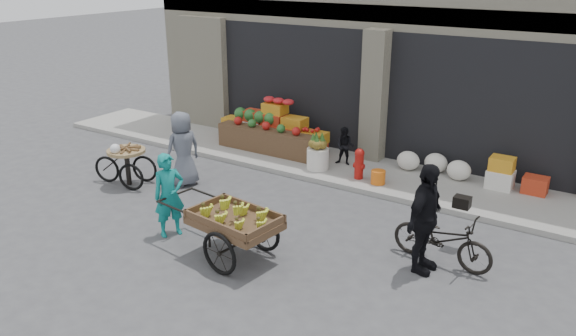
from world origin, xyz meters
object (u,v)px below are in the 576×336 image
Objects in this scene: seated_person at (345,146)px; tricycle_cart at (127,161)px; pineapple_bin at (318,159)px; vendor_grey at (183,149)px; bicycle at (442,239)px; orange_bucket at (378,177)px; cyclist at (425,219)px; fire_hydrant at (359,162)px; banana_cart at (232,217)px; vendor_woman at (169,195)px.

seated_person reaches higher than tricycle_cart.
tricycle_cart is (-3.23, -2.94, 0.20)m from pineapple_bin.
vendor_grey is 0.99× the size of bicycle.
orange_bucket is 0.19× the size of vendor_grey.
pineapple_bin is 0.36× the size of tricycle_cart.
cyclist reaches higher than pineapple_bin.
fire_hydrant is at bearing 142.13° from vendor_grey.
tricycle_cart reaches higher than fire_hydrant.
banana_cart is at bearing -95.12° from seated_person.
vendor_woman is at bearing 110.88° from cyclist.
fire_hydrant is at bearing -2.60° from pineapple_bin.
fire_hydrant is at bearing 93.20° from banana_cart.
vendor_grey is (-2.16, -2.25, 0.48)m from pineapple_bin.
fire_hydrant is 0.96m from seated_person.
seated_person reaches higher than orange_bucket.
cyclist is at bearing -57.59° from seated_person.
tricycle_cart is (-4.83, -2.84, 0.30)m from orange_bucket.
vendor_grey is (1.07, 0.69, 0.28)m from tricycle_cart.
seated_person is (0.40, 0.60, 0.21)m from pineapple_bin.
tricycle_cart is at bearing -137.75° from pineapple_bin.
seated_person is at bearing 56.31° from pineapple_bin.
banana_cart is at bearing -79.21° from pineapple_bin.
vendor_woman is 2.86m from tricycle_cart.
vendor_woman is at bearing -99.24° from pineapple_bin.
bicycle is (3.45, -3.15, -0.13)m from seated_person.
banana_cart is 3.13m from cyclist.
bicycle is at bearing -47.52° from orange_bucket.
fire_hydrant is 4.26m from banana_cart.
cyclist is (-0.20, -0.40, 0.47)m from bicycle.
seated_person is 5.07m from tricycle_cart.
pineapple_bin is at bearing 177.40° from fire_hydrant.
fire_hydrant is 0.42× the size of vendor_grey.
banana_cart is 1.79× the size of tricycle_cart.
vendor_woman is 0.92× the size of vendor_grey.
vendor_grey is 5.85m from cyclist.
orange_bucket is 1.42m from seated_person.
tricycle_cart is at bearing 97.75° from bicycle.
vendor_woman is (-1.50, 0.08, 0.02)m from banana_cart.
vendor_woman is at bearing 114.77° from bicycle.
pineapple_bin is 0.20× the size of banana_cart.
cyclist is (2.05, -2.85, 0.65)m from orange_bucket.
seated_person reaches higher than banana_cart.
cyclist is (2.83, 1.34, 0.16)m from banana_cart.
seated_person is (-0.70, 0.65, 0.08)m from fire_hydrant.
bicycle is (7.08, 0.38, -0.11)m from tricycle_cart.
tricycle_cart is at bearing -146.33° from fire_hydrant.
bicycle reaches higher than pineapple_bin.
pineapple_bin is 0.73× the size of fire_hydrant.
bicycle is at bearing -52.46° from seated_person.
pineapple_bin is at bearing 61.07° from bicycle.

